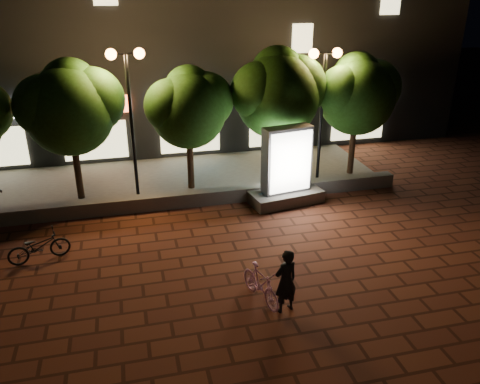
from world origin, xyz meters
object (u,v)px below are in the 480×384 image
object	(u,v)px
tree_mid	(189,105)
rider	(286,281)
tree_far_right	(358,92)
tree_right	(278,91)
tree_left	(70,105)
scooter_pink	(261,284)
scooter_parked	(39,246)
street_lamp_left	(128,86)
street_lamp_right	(324,81)
ad_kiosk	(286,173)

from	to	relation	value
tree_mid	rider	size ratio (longest dim) A/B	2.74
tree_far_right	tree_right	bearing A→B (deg)	180.00
tree_left	scooter_pink	world-z (taller)	tree_left
tree_right	tree_far_right	xyz separation A→B (m)	(3.20, -0.00, -0.20)
scooter_pink	scooter_parked	bearing A→B (deg)	132.71
scooter_pink	tree_left	bearing A→B (deg)	105.24
tree_right	street_lamp_left	bearing A→B (deg)	-177.19
street_lamp_right	scooter_pink	xyz separation A→B (m)	(-4.37, -7.13, -3.42)
tree_right	scooter_parked	distance (m)	9.73
tree_mid	scooter_pink	xyz separation A→B (m)	(0.58, -7.39, -2.74)
tree_mid	ad_kiosk	size ratio (longest dim) A/B	1.63
scooter_pink	rider	bearing A→B (deg)	-64.24
tree_left	tree_mid	distance (m)	4.00
tree_right	tree_mid	bearing A→B (deg)	-180.00
tree_mid	scooter_pink	world-z (taller)	tree_mid
street_lamp_right	ad_kiosk	bearing A→B (deg)	-138.33
tree_left	tree_right	bearing A→B (deg)	0.00
tree_mid	street_lamp_left	distance (m)	2.22
tree_left	scooter_parked	bearing A→B (deg)	-102.94
street_lamp_right	tree_left	bearing A→B (deg)	178.32
street_lamp_left	street_lamp_right	bearing A→B (deg)	0.00
ad_kiosk	scooter_parked	world-z (taller)	ad_kiosk
tree_right	rider	world-z (taller)	tree_right
street_lamp_left	scooter_pink	size ratio (longest dim) A/B	3.30
scooter_pink	rider	world-z (taller)	rider
tree_right	street_lamp_right	world-z (taller)	tree_right
rider	ad_kiosk	bearing A→B (deg)	-125.00
street_lamp_right	rider	xyz separation A→B (m)	(-3.91, -7.63, -3.07)
tree_mid	rider	distance (m)	8.32
scooter_pink	scooter_parked	xyz separation A→B (m)	(-5.52, 3.29, -0.03)
street_lamp_left	tree_right	bearing A→B (deg)	2.81
tree_right	scooter_pink	xyz separation A→B (m)	(-2.73, -7.39, -3.09)
tree_mid	tree_right	xyz separation A→B (m)	(3.31, 0.00, 0.35)
tree_left	tree_right	world-z (taller)	tree_right
tree_left	street_lamp_right	bearing A→B (deg)	-1.68
street_lamp_left	scooter_pink	xyz separation A→B (m)	(2.63, -7.13, -3.56)
tree_left	ad_kiosk	bearing A→B (deg)	-15.59
tree_far_right	ad_kiosk	world-z (taller)	tree_far_right
street_lamp_left	scooter_parked	distance (m)	6.00
ad_kiosk	street_lamp_right	bearing A→B (deg)	41.67
tree_mid	scooter_pink	size ratio (longest dim) A/B	2.86
tree_far_right	ad_kiosk	size ratio (longest dim) A/B	1.72
tree_left	street_lamp_left	bearing A→B (deg)	-7.70
street_lamp_right	scooter_parked	distance (m)	11.16
scooter_pink	rider	xyz separation A→B (m)	(0.46, -0.50, 0.35)
tree_right	ad_kiosk	bearing A→B (deg)	-97.73
tree_right	rider	size ratio (longest dim) A/B	3.09
rider	scooter_parked	xyz separation A→B (m)	(-5.98, 3.79, -0.38)
tree_right	ad_kiosk	world-z (taller)	tree_right
street_lamp_right	rider	distance (m)	9.11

